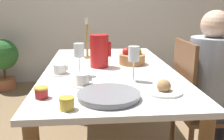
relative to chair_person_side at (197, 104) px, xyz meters
name	(u,v)px	position (x,y,z in m)	size (l,w,h in m)	color
dining_table	(109,82)	(-0.64, 0.11, 0.15)	(0.91, 1.63, 0.77)	white
chair_person_side	(197,104)	(0.00, 0.00, 0.00)	(0.42, 0.42, 0.97)	brown
person_seated	(215,80)	(0.09, -0.04, 0.19)	(0.39, 0.41, 1.18)	#33333D
red_pitcher	(99,51)	(-0.71, 0.15, 0.38)	(0.16, 0.14, 0.24)	red
wine_glass_water	(79,52)	(-0.84, -0.05, 0.42)	(0.07, 0.07, 0.21)	white
wine_glass_juice	(134,56)	(-0.51, -0.21, 0.41)	(0.07, 0.07, 0.21)	white
teacup_near_person	(82,80)	(-0.82, -0.27, 0.29)	(0.14, 0.14, 0.07)	silver
teacup_across	(60,70)	(-0.97, -0.03, 0.29)	(0.14, 0.14, 0.07)	silver
serving_tray	(109,95)	(-0.68, -0.49, 0.27)	(0.31, 0.31, 0.03)	gray
bread_plate	(164,89)	(-0.39, -0.43, 0.28)	(0.20, 0.20, 0.07)	silver
jam_jar_amber	(41,92)	(-1.01, -0.46, 0.29)	(0.07, 0.07, 0.06)	#A81E1E
jam_jar_red	(67,103)	(-0.88, -0.61, 0.29)	(0.07, 0.07, 0.06)	gold
fruit_bowl	(132,58)	(-0.45, 0.23, 0.31)	(0.20, 0.20, 0.13)	#9E6B3D
candlestick_tall	(87,43)	(-0.80, 0.48, 0.39)	(0.06, 0.06, 0.34)	olive
potted_plant	(3,59)	(-2.04, 1.99, -0.05)	(0.43, 0.43, 0.74)	#A8603D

